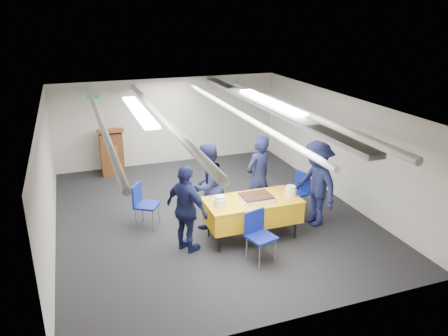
{
  "coord_description": "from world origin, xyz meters",
  "views": [
    {
      "loc": [
        -2.46,
        -7.79,
        4.01
      ],
      "look_at": [
        0.26,
        -0.2,
        1.05
      ],
      "focal_mm": 35.0,
      "sensor_mm": 36.0,
      "label": 1
    }
  ],
  "objects_px": {
    "serving_table": "(252,210)",
    "chair_left": "(143,201)",
    "chair_near": "(258,231)",
    "sailor_b": "(207,186)",
    "sailor_c": "(187,209)",
    "podium": "(112,151)",
    "sailor_d": "(316,184)",
    "chair_right": "(298,189)",
    "sailor_a": "(258,178)",
    "sheet_cake": "(256,198)"
  },
  "relations": [
    {
      "from": "sailor_c",
      "to": "sailor_b",
      "type": "bearing_deg",
      "value": -67.65
    },
    {
      "from": "sailor_d",
      "to": "sailor_a",
      "type": "bearing_deg",
      "value": -127.87
    },
    {
      "from": "chair_right",
      "to": "sailor_a",
      "type": "height_order",
      "value": "sailor_a"
    },
    {
      "from": "sheet_cake",
      "to": "sailor_c",
      "type": "distance_m",
      "value": 1.28
    },
    {
      "from": "podium",
      "to": "sailor_b",
      "type": "relative_size",
      "value": 0.75
    },
    {
      "from": "chair_left",
      "to": "sailor_c",
      "type": "relative_size",
      "value": 0.55
    },
    {
      "from": "sailor_b",
      "to": "sailor_d",
      "type": "xyz_separation_m",
      "value": [
        1.99,
        -0.63,
        0.01
      ]
    },
    {
      "from": "chair_near",
      "to": "chair_right",
      "type": "distance_m",
      "value": 2.04
    },
    {
      "from": "sailor_b",
      "to": "sailor_c",
      "type": "bearing_deg",
      "value": 18.7
    },
    {
      "from": "chair_left",
      "to": "sailor_a",
      "type": "height_order",
      "value": "sailor_a"
    },
    {
      "from": "chair_near",
      "to": "sailor_a",
      "type": "xyz_separation_m",
      "value": [
        0.62,
        1.41,
        0.34
      ]
    },
    {
      "from": "chair_left",
      "to": "sailor_b",
      "type": "height_order",
      "value": "sailor_b"
    },
    {
      "from": "sheet_cake",
      "to": "podium",
      "type": "xyz_separation_m",
      "value": [
        -2.09,
        4.29,
        -0.2
      ]
    },
    {
      "from": "sailor_c",
      "to": "sailor_d",
      "type": "height_order",
      "value": "sailor_d"
    },
    {
      "from": "sailor_c",
      "to": "sailor_d",
      "type": "relative_size",
      "value": 0.93
    },
    {
      "from": "sailor_b",
      "to": "sheet_cake",
      "type": "bearing_deg",
      "value": 97.47
    },
    {
      "from": "serving_table",
      "to": "sailor_c",
      "type": "height_order",
      "value": "sailor_c"
    },
    {
      "from": "sheet_cake",
      "to": "sailor_a",
      "type": "distance_m",
      "value": 0.83
    },
    {
      "from": "sailor_c",
      "to": "sailor_a",
      "type": "bearing_deg",
      "value": -95.83
    },
    {
      "from": "serving_table",
      "to": "chair_left",
      "type": "relative_size",
      "value": 1.97
    },
    {
      "from": "serving_table",
      "to": "chair_right",
      "type": "bearing_deg",
      "value": 26.89
    },
    {
      "from": "sailor_c",
      "to": "chair_left",
      "type": "bearing_deg",
      "value": -3.65
    },
    {
      "from": "podium",
      "to": "sailor_d",
      "type": "height_order",
      "value": "sailor_d"
    },
    {
      "from": "sheet_cake",
      "to": "sailor_d",
      "type": "xyz_separation_m",
      "value": [
        1.32,
        0.16,
        0.03
      ]
    },
    {
      "from": "serving_table",
      "to": "sailor_b",
      "type": "bearing_deg",
      "value": 130.17
    },
    {
      "from": "sheet_cake",
      "to": "sailor_b",
      "type": "distance_m",
      "value": 1.04
    },
    {
      "from": "sailor_c",
      "to": "serving_table",
      "type": "bearing_deg",
      "value": -117.99
    },
    {
      "from": "chair_right",
      "to": "sailor_c",
      "type": "distance_m",
      "value": 2.65
    },
    {
      "from": "chair_right",
      "to": "sailor_d",
      "type": "height_order",
      "value": "sailor_d"
    },
    {
      "from": "podium",
      "to": "sailor_d",
      "type": "xyz_separation_m",
      "value": [
        3.41,
        -4.14,
        0.23
      ]
    },
    {
      "from": "chair_near",
      "to": "chair_left",
      "type": "relative_size",
      "value": 1.0
    },
    {
      "from": "chair_left",
      "to": "sailor_b",
      "type": "xyz_separation_m",
      "value": [
        1.18,
        -0.39,
        0.3
      ]
    },
    {
      "from": "sheet_cake",
      "to": "sailor_b",
      "type": "xyz_separation_m",
      "value": [
        -0.68,
        0.78,
        0.02
      ]
    },
    {
      "from": "podium",
      "to": "sailor_d",
      "type": "bearing_deg",
      "value": -50.5
    },
    {
      "from": "sailor_b",
      "to": "sailor_d",
      "type": "bearing_deg",
      "value": 129.14
    },
    {
      "from": "sheet_cake",
      "to": "podium",
      "type": "bearing_deg",
      "value": 116.0
    },
    {
      "from": "serving_table",
      "to": "chair_near",
      "type": "xyz_separation_m",
      "value": [
        -0.2,
        -0.71,
        -0.03
      ]
    },
    {
      "from": "serving_table",
      "to": "sheet_cake",
      "type": "relative_size",
      "value": 2.99
    },
    {
      "from": "chair_near",
      "to": "sailor_b",
      "type": "relative_size",
      "value": 0.52
    },
    {
      "from": "sailor_b",
      "to": "sailor_c",
      "type": "height_order",
      "value": "sailor_b"
    },
    {
      "from": "chair_right",
      "to": "sailor_c",
      "type": "height_order",
      "value": "sailor_c"
    },
    {
      "from": "chair_near",
      "to": "sailor_c",
      "type": "bearing_deg",
      "value": 146.78
    },
    {
      "from": "chair_left",
      "to": "sheet_cake",
      "type": "bearing_deg",
      "value": -32.39
    },
    {
      "from": "podium",
      "to": "chair_left",
      "type": "xyz_separation_m",
      "value": [
        0.24,
        -3.12,
        -0.08
      ]
    },
    {
      "from": "chair_near",
      "to": "sailor_b",
      "type": "height_order",
      "value": "sailor_b"
    },
    {
      "from": "sailor_c",
      "to": "chair_right",
      "type": "bearing_deg",
      "value": -104.27
    },
    {
      "from": "chair_near",
      "to": "sailor_d",
      "type": "bearing_deg",
      "value": 27.79
    },
    {
      "from": "sailor_a",
      "to": "chair_left",
      "type": "bearing_deg",
      "value": -35.51
    },
    {
      "from": "podium",
      "to": "chair_right",
      "type": "relative_size",
      "value": 1.44
    },
    {
      "from": "sheet_cake",
      "to": "sailor_b",
      "type": "bearing_deg",
      "value": 130.84
    }
  ]
}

